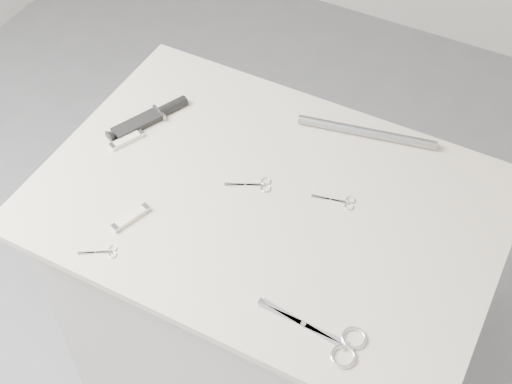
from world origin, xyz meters
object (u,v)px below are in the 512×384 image
at_px(embroidery_scissors_b, 340,201).
at_px(pocket_knife_b, 131,218).
at_px(tiny_scissors, 103,252).
at_px(large_shears, 332,339).
at_px(metal_rail, 367,132).
at_px(embroidery_scissors_a, 256,185).
at_px(sheathed_knife, 153,116).
at_px(plinth, 266,313).
at_px(pocket_knife_a, 127,140).

distance_m(embroidery_scissors_b, pocket_knife_b, 0.45).
height_order(tiny_scissors, pocket_knife_b, pocket_knife_b).
bearing_deg(pocket_knife_b, large_shears, -78.36).
xyz_separation_m(tiny_scissors, metal_rail, (0.35, 0.56, 0.01)).
distance_m(embroidery_scissors_a, pocket_knife_b, 0.28).
height_order(sheathed_knife, metal_rail, metal_rail).
height_order(plinth, pocket_knife_b, pocket_knife_b).
bearing_deg(large_shears, embroidery_scissors_b, 114.25).
bearing_deg(tiny_scissors, embroidery_scissors_b, 11.98).
bearing_deg(pocket_knife_b, embroidery_scissors_b, -37.03).
xyz_separation_m(plinth, pocket_knife_b, (-0.23, -0.19, 0.48)).
xyz_separation_m(pocket_knife_a, pocket_knife_b, (0.14, -0.19, 0.00)).
xyz_separation_m(large_shears, pocket_knife_b, (-0.49, 0.06, 0.00)).
xyz_separation_m(plinth, tiny_scissors, (-0.23, -0.28, 0.47)).
xyz_separation_m(embroidery_scissors_a, embroidery_scissors_b, (0.18, 0.04, -0.00)).
distance_m(large_shears, pocket_knife_b, 0.50).
bearing_deg(pocket_knife_a, large_shears, -86.33).
distance_m(large_shears, embroidery_scissors_a, 0.41).
bearing_deg(metal_rail, pocket_knife_a, -150.30).
distance_m(embroidery_scissors_a, tiny_scissors, 0.36).
bearing_deg(pocket_knife_b, sheathed_knife, 43.32).
xyz_separation_m(plinth, pocket_knife_a, (-0.37, 0.00, 0.48)).
xyz_separation_m(large_shears, embroidery_scissors_a, (-0.30, 0.27, -0.00)).
bearing_deg(large_shears, pocket_knife_b, 176.11).
bearing_deg(tiny_scissors, pocket_knife_b, 58.52).
height_order(embroidery_scissors_a, sheathed_knife, sheathed_knife).
height_order(embroidery_scissors_b, sheathed_knife, sheathed_knife).
bearing_deg(tiny_scissors, plinth, 19.65).
height_order(pocket_knife_a, pocket_knife_b, pocket_knife_b).
xyz_separation_m(embroidery_scissors_a, sheathed_knife, (-0.32, 0.08, 0.01)).
distance_m(plinth, embroidery_scissors_b, 0.50).
height_order(plinth, embroidery_scissors_a, embroidery_scissors_a).
xyz_separation_m(embroidery_scissors_a, pocket_knife_b, (-0.19, -0.21, 0.00)).
bearing_deg(embroidery_scissors_a, pocket_knife_b, -158.97).
relative_size(embroidery_scissors_b, pocket_knife_a, 1.13).
bearing_deg(embroidery_scissors_b, pocket_knife_b, -159.24).
relative_size(large_shears, pocket_knife_b, 2.29).
distance_m(embroidery_scissors_a, embroidery_scissors_b, 0.19).
xyz_separation_m(embroidery_scissors_a, metal_rail, (0.16, 0.26, 0.01)).
xyz_separation_m(large_shears, metal_rail, (-0.15, 0.53, 0.01)).
relative_size(tiny_scissors, metal_rail, 0.23).
xyz_separation_m(sheathed_knife, metal_rail, (0.47, 0.18, 0.00)).
height_order(tiny_scissors, sheathed_knife, sheathed_knife).
relative_size(sheathed_knife, pocket_knife_b, 2.07).
height_order(plinth, large_shears, large_shears).
relative_size(plinth, embroidery_scissors_a, 9.01).
bearing_deg(plinth, metal_rail, 67.66).
xyz_separation_m(large_shears, tiny_scissors, (-0.49, -0.03, -0.00)).
xyz_separation_m(plinth, large_shears, (0.26, -0.25, 0.47)).
bearing_deg(tiny_scissors, embroidery_scissors_a, 27.10).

